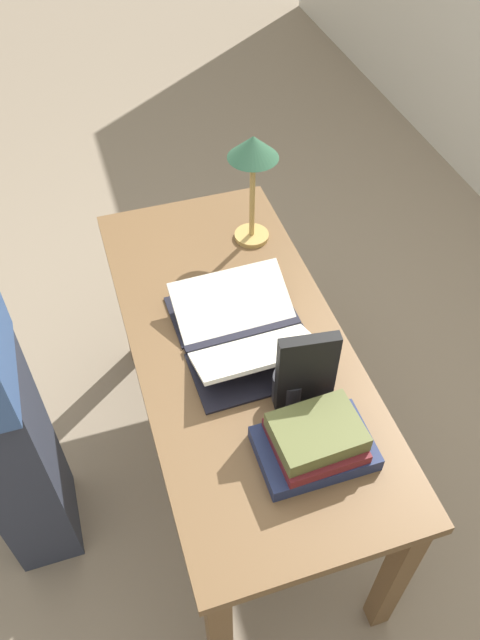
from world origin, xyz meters
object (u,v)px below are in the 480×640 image
object	(u,v)px
open_book	(243,331)
coffee_mug	(290,387)
book_standing_upright	(306,373)
book_stack_tall	(315,442)
reading_lamp	(253,159)

from	to	relation	value
open_book	coffee_mug	world-z (taller)	open_book
book_standing_upright	book_stack_tall	bearing A→B (deg)	-3.17
reading_lamp	coffee_mug	distance (m)	0.72
open_book	book_stack_tall	size ratio (longest dim) A/B	1.61
open_book	coffee_mug	distance (m)	0.25
coffee_mug	book_standing_upright	bearing A→B (deg)	41.00
open_book	book_stack_tall	world-z (taller)	book_stack_tall
open_book	book_standing_upright	world-z (taller)	book_standing_upright
coffee_mug	book_stack_tall	bearing A→B (deg)	-0.28
book_standing_upright	reading_lamp	size ratio (longest dim) A/B	0.69
book_standing_upright	open_book	bearing A→B (deg)	-156.70
open_book	book_stack_tall	bearing A→B (deg)	5.61
book_standing_upright	coffee_mug	world-z (taller)	book_standing_upright
book_stack_tall	coffee_mug	bearing A→B (deg)	179.72
open_book	reading_lamp	distance (m)	0.53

